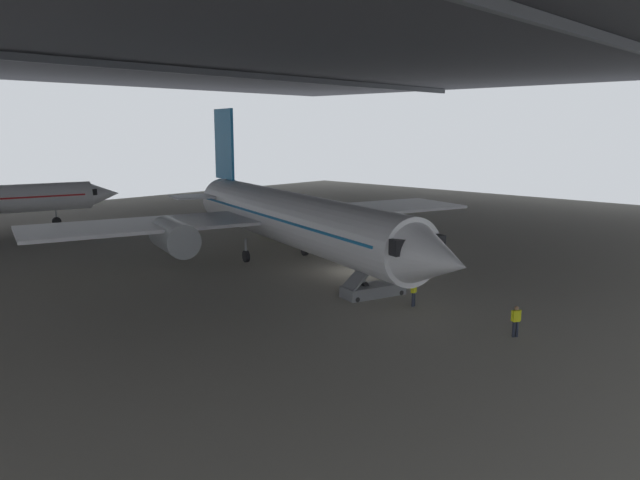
{
  "coord_description": "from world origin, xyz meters",
  "views": [
    {
      "loc": [
        -32.93,
        -26.85,
        10.03
      ],
      "look_at": [
        -3.39,
        1.04,
        2.61
      ],
      "focal_mm": 34.32,
      "sensor_mm": 36.0,
      "label": 1
    }
  ],
  "objects_px": {
    "boarding_stairs": "(374,284)",
    "crew_worker_near_nose": "(516,319)",
    "airplane_main": "(288,218)",
    "crew_worker_by_stairs": "(414,291)",
    "baggage_tug": "(278,231)"
  },
  "relations": [
    {
      "from": "boarding_stairs",
      "to": "crew_worker_near_nose",
      "type": "bearing_deg",
      "value": -96.85
    },
    {
      "from": "airplane_main",
      "to": "crew_worker_by_stairs",
      "type": "xyz_separation_m",
      "value": [
        -2.76,
        -13.22,
        -2.59
      ]
    },
    {
      "from": "crew_worker_by_stairs",
      "to": "crew_worker_near_nose",
      "type": "bearing_deg",
      "value": -98.08
    },
    {
      "from": "crew_worker_by_stairs",
      "to": "baggage_tug",
      "type": "bearing_deg",
      "value": 65.65
    },
    {
      "from": "airplane_main",
      "to": "crew_worker_near_nose",
      "type": "relative_size",
      "value": 23.64
    },
    {
      "from": "boarding_stairs",
      "to": "crew_worker_near_nose",
      "type": "relative_size",
      "value": 3.02
    },
    {
      "from": "boarding_stairs",
      "to": "crew_worker_near_nose",
      "type": "height_order",
      "value": "boarding_stairs"
    },
    {
      "from": "crew_worker_by_stairs",
      "to": "baggage_tug",
      "type": "distance_m",
      "value": 24.53
    },
    {
      "from": "crew_worker_near_nose",
      "to": "crew_worker_by_stairs",
      "type": "relative_size",
      "value": 0.97
    },
    {
      "from": "boarding_stairs",
      "to": "crew_worker_by_stairs",
      "type": "distance_m",
      "value": 3.06
    },
    {
      "from": "crew_worker_near_nose",
      "to": "baggage_tug",
      "type": "height_order",
      "value": "crew_worker_near_nose"
    },
    {
      "from": "airplane_main",
      "to": "boarding_stairs",
      "type": "bearing_deg",
      "value": -104.0
    },
    {
      "from": "crew_worker_by_stairs",
      "to": "boarding_stairs",
      "type": "bearing_deg",
      "value": 85.85
    },
    {
      "from": "crew_worker_near_nose",
      "to": "crew_worker_by_stairs",
      "type": "xyz_separation_m",
      "value": [
        0.94,
        6.64,
        0.03
      ]
    },
    {
      "from": "baggage_tug",
      "to": "crew_worker_by_stairs",
      "type": "bearing_deg",
      "value": -114.35
    }
  ]
}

